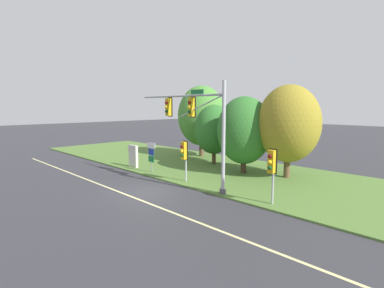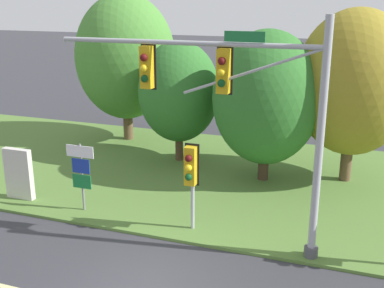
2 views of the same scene
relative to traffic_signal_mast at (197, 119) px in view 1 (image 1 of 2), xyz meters
The scene contains 12 objects.
ground_plane 5.60m from the traffic_signal_mast, 120.77° to the right, with size 160.00×160.00×0.00m, color #333338.
lane_stripe 6.30m from the traffic_signal_mast, 112.79° to the right, with size 36.00×0.16×0.01m, color beige.
grass_verge 7.18m from the traffic_signal_mast, 107.67° to the left, with size 48.00×11.50×0.10m, color #517533.
traffic_signal_mast is the anchor object (origin of this frame).
pedestrian_signal_near_kerb 2.86m from the traffic_signal_mast, 167.67° to the left, with size 0.46×0.55×2.86m.
pedestrian_signal_further_along 5.72m from the traffic_signal_mast, ahead, with size 0.46×0.55×3.01m.
route_sign_post 6.35m from the traffic_signal_mast, behind, with size 1.04×0.08×2.40m.
tree_nearest_road 12.13m from the traffic_signal_mast, 132.27° to the left, with size 4.96×4.96×7.34m.
tree_left_of_mast 8.13m from the traffic_signal_mast, 123.49° to the left, with size 3.55×3.55×5.36m.
tree_behind_signpost 5.69m from the traffic_signal_mast, 93.59° to the left, with size 4.21×4.21×6.00m.
tree_mid_verge 7.21m from the traffic_signal_mast, 67.14° to the left, with size 4.51×4.51×6.78m.
info_kiosk 9.07m from the traffic_signal_mast, behind, with size 1.10×0.24×1.90m.
Camera 1 is at (15.08, -10.67, 5.33)m, focal length 28.00 mm.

